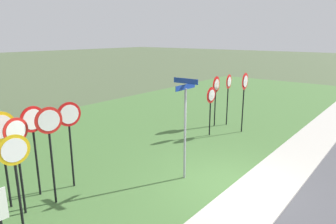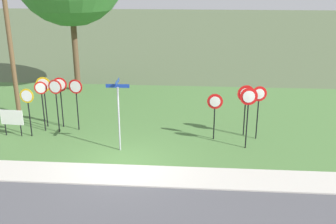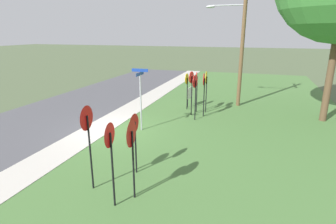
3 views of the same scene
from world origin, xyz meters
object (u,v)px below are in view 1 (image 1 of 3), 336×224
Objects in this scene: stop_sign_far_right at (18,147)px; yield_sign_near_left at (245,88)px; street_name_post at (185,121)px; stop_sign_near_left at (50,135)px; stop_sign_far_center at (16,164)px; yield_sign_far_left at (229,88)px; yield_sign_near_right at (216,89)px; yield_sign_far_right at (211,100)px; stop_sign_far_left at (70,127)px; stop_sign_near_right at (2,139)px; stop_sign_center_tall at (34,132)px.

stop_sign_far_right is 0.91× the size of yield_sign_near_left.
stop_sign_near_left is at bearing 150.12° from street_name_post.
stop_sign_far_center is at bearing 162.97° from street_name_post.
stop_sign_near_left is 1.04× the size of yield_sign_far_left.
street_name_post reaches higher than yield_sign_near_right.
stop_sign_far_right reaches higher than yield_sign_far_right.
yield_sign_far_left is at bearing -40.61° from yield_sign_near_right.
stop_sign_far_left is at bearing 136.89° from street_name_post.
yield_sign_far_right is at bearing 141.73° from yield_sign_near_left.
yield_sign_near_left reaches higher than stop_sign_far_center.
street_name_post reaches higher than yield_sign_near_left.
street_name_post is at bearing -31.72° from stop_sign_far_right.
stop_sign_near_right is 4.78m from street_name_post.
stop_sign_near_right reaches higher than stop_sign_far_right.
yield_sign_near_left reaches higher than stop_sign_center_tall.
yield_sign_near_left is at bearing -125.16° from yield_sign_far_left.
stop_sign_far_left reaches higher than yield_sign_near_right.
stop_sign_far_left is at bearing 36.09° from stop_sign_near_left.
stop_sign_near_right is at bearing 176.95° from stop_sign_center_tall.
yield_sign_near_left is 1.66m from yield_sign_far_right.
yield_sign_far_left is at bearing 7.92° from stop_sign_far_center.
stop_sign_center_tall is at bearing 141.60° from street_name_post.
yield_sign_far_left is (9.22, -0.77, 0.03)m from stop_sign_center_tall.
stop_sign_near_right is at bearing 174.45° from yield_sign_far_right.
street_name_post is (2.44, -2.16, 0.01)m from stop_sign_far_left.
stop_sign_far_right is (-1.56, -0.25, -0.08)m from stop_sign_far_left.
street_name_post is at bearing -40.73° from stop_sign_center_tall.
stop_sign_far_left is 1.58m from stop_sign_far_right.
street_name_post is at bearing -158.24° from yield_sign_far_right.
stop_sign_far_right is at bearing -144.87° from stop_sign_center_tall.
stop_sign_far_left is 3.26m from street_name_post.
yield_sign_far_left is 6.16m from street_name_post.
yield_sign_near_left is 0.88× the size of street_name_post.
street_name_post reaches higher than stop_sign_center_tall.
yield_sign_far_right is at bearing 8.02° from stop_sign_near_left.
stop_sign_far_right is at bearing -83.20° from stop_sign_near_right.
stop_sign_far_center is at bearing -176.81° from yield_sign_far_right.
stop_sign_near_left is at bearing 179.19° from yield_sign_far_right.
yield_sign_near_left is 1.26× the size of yield_sign_far_right.
yield_sign_far_left is at bearing 9.68° from stop_sign_near_left.
stop_sign_near_right is 1.68m from stop_sign_far_left.
stop_sign_near_right is 1.00× the size of stop_sign_far_left.
stop_sign_center_tall is 8.83m from yield_sign_near_left.
stop_sign_near_right is 1.29m from stop_sign_far_center.
yield_sign_near_right reaches higher than stop_sign_far_center.
stop_sign_far_right is at bearing 178.31° from yield_sign_far_right.
yield_sign_near_right is 5.78m from street_name_post.
stop_sign_center_tall is 4.12m from street_name_post.
yield_sign_near_left is at bearing -16.06° from stop_sign_center_tall.
stop_sign_near_right is 0.93× the size of yield_sign_near_left.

